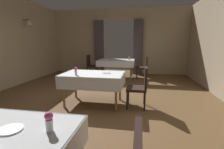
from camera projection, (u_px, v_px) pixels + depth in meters
ground at (96, 103)px, 4.03m from camera, size 10.08×10.08×0.00m
wall_back at (119, 41)px, 7.78m from camera, size 6.40×0.27×3.00m
dining_table_mid at (93, 77)px, 3.90m from camera, size 1.43×0.94×0.75m
dining_table_far at (116, 62)px, 6.89m from camera, size 1.50×1.05×0.75m
chair_mid_right at (140, 85)px, 3.71m from camera, size 0.44×0.44×0.93m
chair_far_left at (91, 64)px, 7.22m from camera, size 0.44×0.44×0.93m
chair_far_right at (144, 66)px, 6.76m from camera, size 0.44×0.44×0.93m
flower_vase_near at (49, 121)px, 1.34m from camera, size 0.07×0.07×0.17m
plate_near_b at (11, 129)px, 1.37m from camera, size 0.20×0.20×0.01m
flower_vase_mid at (76, 71)px, 3.63m from camera, size 0.07×0.07×0.19m
plate_mid_b at (107, 73)px, 3.88m from camera, size 0.20×0.20×0.01m
flower_vase_far at (129, 58)px, 6.71m from camera, size 0.07×0.07×0.17m
plate_far_b at (113, 60)px, 6.82m from camera, size 0.24×0.24×0.01m
plate_far_c at (107, 59)px, 7.08m from camera, size 0.23×0.23×0.01m
plate_far_d at (106, 60)px, 6.74m from camera, size 0.21×0.21×0.01m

